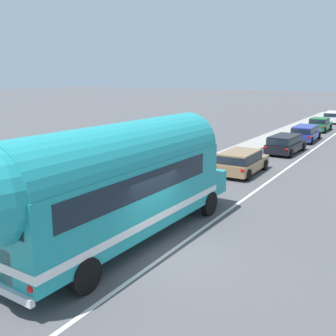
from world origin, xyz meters
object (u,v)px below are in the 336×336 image
object	(u,v)px
car_second	(285,143)
car_third	(305,132)
painted_bus	(114,181)
car_fifth	(333,116)
car_lead	(241,161)
car_fourth	(319,124)

from	to	relation	value
car_second	car_third	xyz separation A→B (m)	(-0.06, 6.51, 0.00)
painted_bus	car_fifth	xyz separation A→B (m)	(-0.18, 41.93, -1.51)
car_lead	car_fifth	xyz separation A→B (m)	(0.04, 30.17, 0.01)
painted_bus	car_third	distance (m)	25.92
car_fourth	painted_bus	bearing A→B (deg)	-89.78
painted_bus	car_lead	xyz separation A→B (m)	(-0.22, 11.76, -1.52)
painted_bus	car_third	xyz separation A→B (m)	(0.17, 25.88, -1.51)
painted_bus	car_second	bearing A→B (deg)	89.32
car_lead	car_fourth	world-z (taller)	same
car_third	car_fourth	distance (m)	7.52
car_fourth	car_fifth	xyz separation A→B (m)	(-0.05, 8.54, 0.06)
car_third	car_fifth	size ratio (longest dim) A/B	1.01
car_fourth	car_fifth	bearing A→B (deg)	90.37
car_second	car_third	world-z (taller)	same
car_second	car_fifth	bearing A→B (deg)	91.04
painted_bus	car_fifth	world-z (taller)	painted_bus
car_lead	car_fifth	bearing A→B (deg)	89.93
painted_bus	car_lead	distance (m)	11.86
car_lead	car_second	world-z (taller)	same
car_fifth	car_lead	bearing A→B (deg)	-90.07
car_lead	car_second	distance (m)	7.62
painted_bus	car_lead	size ratio (longest dim) A/B	2.64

